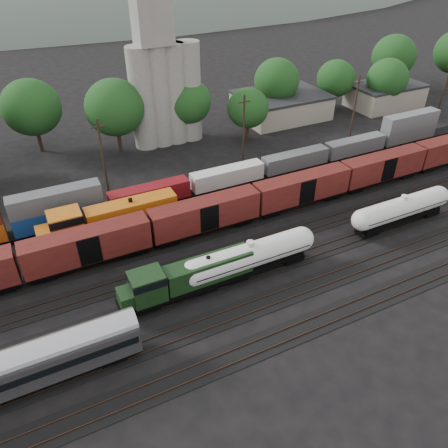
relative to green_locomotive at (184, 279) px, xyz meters
name	(u,v)px	position (x,y,z in m)	size (l,w,h in m)	color
ground	(242,247)	(10.06, 5.00, -2.56)	(600.00, 600.00, 0.00)	black
tracks	(242,247)	(10.06, 5.00, -2.51)	(180.00, 33.20, 0.20)	black
green_locomotive	(184,279)	(0.00, 0.00, 0.00)	(16.95, 2.99, 4.49)	black
tank_car_a	(250,257)	(8.25, 0.00, 0.16)	(17.51, 3.13, 4.59)	silver
tank_car_b	(401,209)	(32.06, 0.00, 0.05)	(16.75, 3.00, 4.39)	silver
passenger_coach	(8,372)	(-18.19, -5.00, 0.60)	(22.64, 2.79, 5.14)	silver
orange_locomotive	(107,219)	(-4.81, 15.00, 0.28)	(20.11, 3.35, 5.03)	black
boxcar_string	(256,201)	(14.79, 10.00, 0.56)	(153.60, 2.90, 4.20)	black
container_wall	(124,198)	(-1.10, 20.00, -0.17)	(160.00, 2.60, 5.80)	black
grain_silo	(164,83)	(13.35, 41.00, 8.70)	(13.40, 5.00, 29.00)	gray
industrial_sheds	(186,128)	(16.69, 40.25, 0.00)	(119.38, 17.26, 5.10)	#9E937F
tree_band	(134,105)	(7.50, 41.38, 5.56)	(169.36, 22.74, 14.49)	black
utility_poles	(178,141)	(10.06, 27.00, 3.65)	(122.20, 0.36, 12.00)	black
distant_hills	(75,34)	(33.98, 265.00, -23.12)	(860.00, 286.00, 130.00)	#59665B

